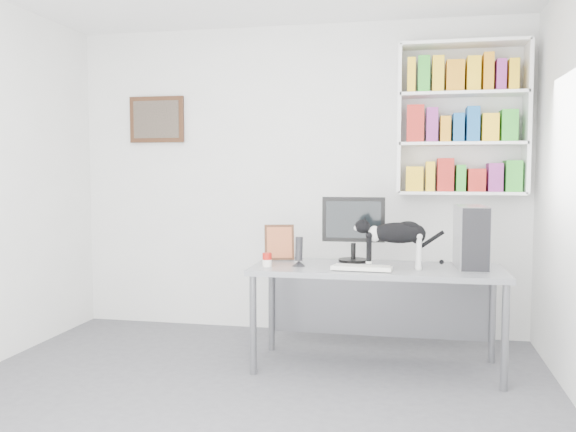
{
  "coord_description": "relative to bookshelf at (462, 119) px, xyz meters",
  "views": [
    {
      "loc": [
        1.01,
        -3.32,
        1.43
      ],
      "look_at": [
        0.02,
        1.53,
        1.06
      ],
      "focal_mm": 38.0,
      "sensor_mm": 36.0,
      "label": 1
    }
  ],
  "objects": [
    {
      "name": "speaker",
      "position": [
        -1.18,
        -0.88,
        -1.0
      ],
      "size": [
        0.1,
        0.1,
        0.22
      ],
      "primitive_type": "cylinder",
      "rotation": [
        0.0,
        0.0,
        0.0
      ],
      "color": "black",
      "rests_on": "desk"
    },
    {
      "name": "room",
      "position": [
        -1.4,
        -1.85,
        -0.5
      ],
      "size": [
        4.01,
        4.01,
        2.7
      ],
      "color": "#5C5C61",
      "rests_on": "ground"
    },
    {
      "name": "monitor",
      "position": [
        -0.82,
        -0.59,
        -0.86
      ],
      "size": [
        0.48,
        0.24,
        0.5
      ],
      "primitive_type": "cube",
      "rotation": [
        0.0,
        0.0,
        0.03
      ],
      "color": "black",
      "rests_on": "desk"
    },
    {
      "name": "pc_tower",
      "position": [
        0.03,
        -0.7,
        -0.89
      ],
      "size": [
        0.22,
        0.45,
        0.44
      ],
      "primitive_type": "cube",
      "rotation": [
        0.0,
        0.0,
        0.06
      ],
      "color": "#A2A2A7",
      "rests_on": "desk"
    },
    {
      "name": "leaning_print",
      "position": [
        -1.39,
        -0.61,
        -0.97
      ],
      "size": [
        0.24,
        0.15,
        0.28
      ],
      "primitive_type": "cube",
      "rotation": [
        0.0,
        0.0,
        0.29
      ],
      "color": "#4F2F19",
      "rests_on": "desk"
    },
    {
      "name": "desk",
      "position": [
        -0.63,
        -0.8,
        -1.48
      ],
      "size": [
        1.79,
        0.71,
        0.74
      ],
      "primitive_type": "cube",
      "rotation": [
        0.0,
        0.0,
        0.01
      ],
      "color": "slate",
      "rests_on": "room"
    },
    {
      "name": "cat",
      "position": [
        -0.5,
        -0.87,
        -0.94
      ],
      "size": [
        0.56,
        0.18,
        0.34
      ],
      "primitive_type": null,
      "rotation": [
        0.0,
        0.0,
        0.06
      ],
      "color": "black",
      "rests_on": "desk"
    },
    {
      "name": "soup_can",
      "position": [
        -1.4,
        -0.95,
        -1.06
      ],
      "size": [
        0.09,
        0.09,
        0.1
      ],
      "primitive_type": "cylinder",
      "rotation": [
        0.0,
        0.0,
        -0.36
      ],
      "color": "#B3160F",
      "rests_on": "desk"
    },
    {
      "name": "bookshelf",
      "position": [
        0.0,
        0.0,
        0.0
      ],
      "size": [
        1.03,
        0.28,
        1.24
      ],
      "primitive_type": "cube",
      "color": "white",
      "rests_on": "room"
    },
    {
      "name": "keyboard",
      "position": [
        -0.72,
        -0.97,
        -1.09
      ],
      "size": [
        0.42,
        0.18,
        0.03
      ],
      "primitive_type": "cube",
      "rotation": [
        0.0,
        0.0,
        -0.05
      ],
      "color": "silver",
      "rests_on": "desk"
    },
    {
      "name": "wall_art",
      "position": [
        -2.7,
        0.12,
        0.05
      ],
      "size": [
        0.52,
        0.04,
        0.42
      ],
      "primitive_type": "cube",
      "color": "#4F2F19",
      "rests_on": "room"
    }
  ]
}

